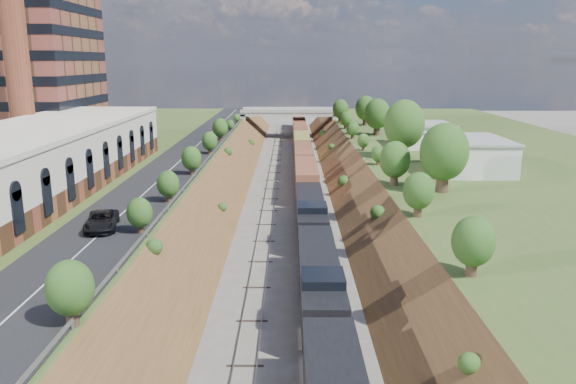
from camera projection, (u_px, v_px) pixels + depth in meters
name	position (u px, v px, depth m)	size (l,w,h in m)	color
platform_left	(63.00, 177.00, 82.01)	(44.00, 180.00, 5.00)	#405824
platform_right	(514.00, 177.00, 81.76)	(44.00, 180.00, 5.00)	#405824
embankment_left	(214.00, 194.00, 82.50)	(7.07, 180.00, 7.07)	brown
embankment_right	(363.00, 194.00, 82.42)	(7.07, 180.00, 7.07)	brown
rail_left_track	(271.00, 193.00, 82.44)	(1.58, 180.00, 0.18)	gray
rail_right_track	(306.00, 193.00, 82.43)	(1.58, 180.00, 0.18)	gray
road	(182.00, 160.00, 81.36)	(8.00, 180.00, 0.10)	black
guardrail	(209.00, 157.00, 81.04)	(0.10, 171.00, 0.70)	#99999E
commercial_building	(23.00, 163.00, 59.20)	(14.30, 62.30, 7.00)	brown
smokestack	(12.00, 14.00, 72.98)	(3.20, 3.20, 40.00)	brown
overpass	(289.00, 118.00, 141.69)	(24.50, 8.30, 7.40)	gray
white_building_near	(468.00, 156.00, 72.98)	(9.00, 12.00, 4.00)	silver
white_building_far	(425.00, 135.00, 94.45)	(8.00, 10.00, 3.60)	silver
tree_right_large	(444.00, 152.00, 60.78)	(5.25, 5.25, 7.61)	#473323
tree_left_crest	(129.00, 226.00, 41.95)	(2.45, 2.45, 3.55)	#473323
freight_train	(304.00, 160.00, 95.33)	(3.08, 156.68, 4.59)	black
suv	(102.00, 221.00, 47.63)	(2.50, 5.42, 1.51)	black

